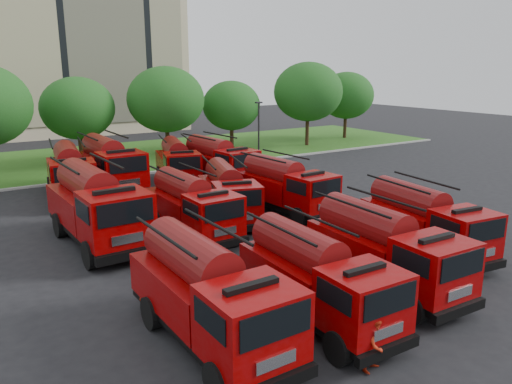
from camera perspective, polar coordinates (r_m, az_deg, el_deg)
ground at (r=22.38m, az=-1.52°, el=-6.72°), size 140.00×140.00×0.00m
lawn at (r=45.90m, az=-18.61°, el=3.51°), size 70.00×16.00×0.12m
curb at (r=38.22m, az=-15.57°, el=1.72°), size 70.00×0.30×0.14m
apartment_building at (r=67.23m, az=-22.68°, el=17.01°), size 30.00×14.18×25.00m
tree_3 at (r=43.16m, az=-19.72°, el=9.00°), size 5.88×5.88×7.19m
tree_4 at (r=43.84m, az=-10.26°, el=10.36°), size 6.55×6.55×8.01m
tree_5 at (r=47.89m, az=-2.83°, el=9.83°), size 5.46×5.46×6.68m
tree_6 at (r=51.08m, az=5.97°, el=11.33°), size 6.89×6.89×8.42m
tree_7 at (r=57.19m, az=10.28°, el=10.81°), size 6.05×6.05×7.39m
lamp_post_1 at (r=42.16m, az=0.31°, el=7.27°), size 0.60×0.25×5.11m
fire_truck_0 at (r=14.82m, az=-5.45°, el=-11.50°), size 2.62×6.92×3.13m
fire_truck_1 at (r=16.19m, az=6.92°, el=-9.67°), size 2.48×6.45×2.91m
fire_truck_2 at (r=18.82m, az=14.47°, el=-6.36°), size 2.64×6.75×3.03m
fire_truck_3 at (r=22.78m, az=18.70°, el=-3.17°), size 3.01×6.69×2.94m
fire_truck_4 at (r=23.85m, az=-17.77°, el=-1.59°), size 3.09×7.86×3.53m
fire_truck_5 at (r=24.05m, az=-7.36°, el=-1.60°), size 2.49×6.53×2.95m
fire_truck_6 at (r=26.29m, az=-3.25°, el=-0.17°), size 4.00×6.79×2.93m
fire_truck_7 at (r=27.71m, az=3.33°, el=0.67°), size 2.82×6.77×3.01m
fire_truck_8 at (r=32.80m, az=-20.48°, el=2.13°), size 3.46×7.41×3.25m
fire_truck_9 at (r=33.83m, az=-16.43°, el=3.00°), size 2.90×7.69×3.48m
fire_truck_10 at (r=34.99m, az=-8.99°, el=3.36°), size 3.87×6.94×3.00m
fire_truck_11 at (r=34.68m, az=-4.36°, el=3.53°), size 3.01×7.12×3.16m
firefighter_1 at (r=14.71m, az=13.30°, el=-19.11°), size 0.82×0.58×1.52m
firefighter_2 at (r=23.17m, az=17.20°, el=-6.64°), size 0.83×1.02×1.51m
firefighter_3 at (r=24.28m, az=15.82°, el=-5.57°), size 1.22×1.05×1.68m
firefighter_4 at (r=17.19m, az=-11.71°, el=-13.82°), size 1.00×0.89×1.72m
firefighter_5 at (r=27.83m, az=14.71°, el=-2.96°), size 1.86×1.37×1.84m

